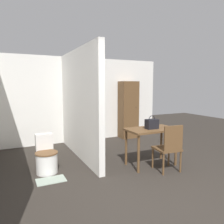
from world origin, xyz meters
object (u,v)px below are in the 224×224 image
object	(u,v)px
handbag	(152,124)
toilet	(46,158)
wooden_chair	(169,147)
wooden_cabinet	(128,110)
dining_table	(151,134)

from	to	relation	value
handbag	toilet	bearing A→B (deg)	163.11
wooden_chair	handbag	xyz separation A→B (m)	(-0.12, 0.41, 0.39)
wooden_cabinet	handbag	bearing A→B (deg)	-109.17
dining_table	wooden_chair	world-z (taller)	wooden_chair
dining_table	handbag	distance (m)	0.22
dining_table	wooden_cabinet	size ratio (longest dim) A/B	0.58
wooden_chair	toilet	xyz separation A→B (m)	(-2.15, 1.03, -0.22)
dining_table	toilet	distance (m)	2.17
wooden_chair	wooden_cabinet	world-z (taller)	wooden_cabinet
wooden_chair	handbag	world-z (taller)	handbag
handbag	wooden_chair	bearing A→B (deg)	-74.17
wooden_chair	toilet	distance (m)	2.40
wooden_chair	handbag	size ratio (longest dim) A/B	3.38
dining_table	wooden_cabinet	bearing A→B (deg)	70.94
dining_table	toilet	xyz separation A→B (m)	(-2.05, 0.58, -0.39)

